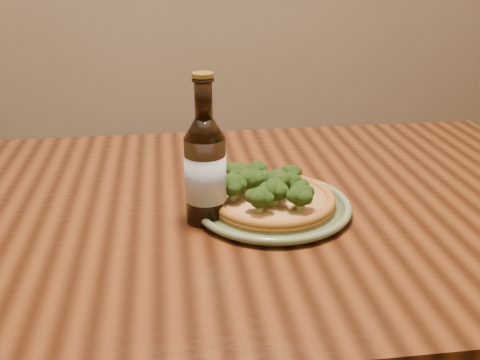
{
  "coord_description": "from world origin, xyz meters",
  "views": [
    {
      "loc": [
        -0.04,
        -0.86,
        1.21
      ],
      "look_at": [
        0.08,
        0.05,
        0.82
      ],
      "focal_mm": 42.0,
      "sensor_mm": 36.0,
      "label": 1
    }
  ],
  "objects": [
    {
      "name": "table",
      "position": [
        0.0,
        0.1,
        0.66
      ],
      "size": [
        1.6,
        0.9,
        0.75
      ],
      "color": "#4E2710",
      "rests_on": "ground"
    },
    {
      "name": "plate",
      "position": [
        0.15,
        0.06,
        0.76
      ],
      "size": [
        0.29,
        0.29,
        0.02
      ],
      "rotation": [
        0.0,
        0.0,
        0.24
      ],
      "color": "#5F704D",
      "rests_on": "table"
    },
    {
      "name": "pizza",
      "position": [
        0.14,
        0.06,
        0.78
      ],
      "size": [
        0.23,
        0.23,
        0.07
      ],
      "rotation": [
        0.0,
        0.0,
        -0.08
      ],
      "color": "#935D21",
      "rests_on": "plate"
    },
    {
      "name": "beer_bottle",
      "position": [
        0.02,
        0.04,
        0.85
      ],
      "size": [
        0.07,
        0.07,
        0.26
      ],
      "rotation": [
        0.0,
        0.0,
        -0.26
      ],
      "color": "black",
      "rests_on": "table"
    }
  ]
}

